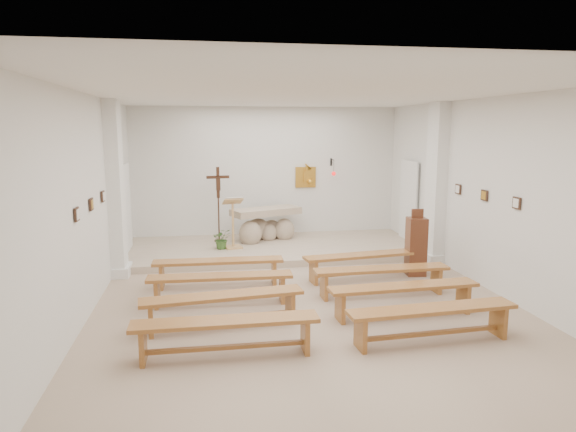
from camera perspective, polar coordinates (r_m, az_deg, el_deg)
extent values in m
cube|color=tan|center=(9.14, 1.55, -9.08)|extent=(7.00, 10.00, 0.00)
cube|color=silver|center=(8.77, -21.41, 1.22)|extent=(0.02, 10.00, 3.50)
cube|color=silver|center=(10.00, 21.66, 2.17)|extent=(0.02, 10.00, 3.50)
cube|color=silver|center=(13.63, -2.40, 4.69)|extent=(7.00, 0.02, 3.50)
cube|color=silver|center=(8.66, 1.66, 13.33)|extent=(7.00, 10.00, 0.02)
cube|color=#BBA790|center=(12.44, -1.51, -3.61)|extent=(6.98, 3.00, 0.15)
cube|color=white|center=(10.70, -18.60, 2.81)|extent=(0.26, 0.55, 3.50)
cube|color=white|center=(11.69, 16.14, 3.48)|extent=(0.26, 0.55, 3.50)
cube|color=gold|center=(13.78, 1.96, 4.33)|extent=(0.55, 0.04, 0.55)
cube|color=black|center=(13.91, 4.81, 6.01)|extent=(0.04, 0.02, 0.20)
cylinder|color=black|center=(13.76, 4.97, 6.26)|extent=(0.02, 0.30, 0.02)
cylinder|color=black|center=(13.63, 5.11, 5.51)|extent=(0.01, 0.01, 0.34)
sphere|color=red|center=(13.64, 5.10, 4.71)|extent=(0.11, 0.11, 0.11)
cube|color=#382419|center=(8.00, -22.42, 0.17)|extent=(0.03, 0.20, 0.20)
cube|color=#382419|center=(8.96, -21.01, 1.22)|extent=(0.03, 0.20, 0.20)
cube|color=#382419|center=(9.93, -19.88, 2.06)|extent=(0.03, 0.20, 0.20)
cube|color=#382419|center=(9.32, 24.06, 1.32)|extent=(0.03, 0.20, 0.20)
cube|color=#382419|center=(10.16, 20.98, 2.16)|extent=(0.03, 0.20, 0.20)
cube|color=#382419|center=(11.03, 18.37, 2.85)|extent=(0.03, 0.20, 0.20)
cube|color=silver|center=(11.64, -17.96, -4.04)|extent=(0.10, 0.85, 0.52)
cube|color=silver|center=(12.58, 14.70, -2.87)|extent=(0.10, 0.85, 0.52)
ellipsoid|color=tan|center=(12.64, -4.20, -1.96)|extent=(0.56, 0.48, 0.64)
ellipsoid|color=tan|center=(13.13, -0.42, -1.57)|extent=(0.52, 0.44, 0.60)
ellipsoid|color=tan|center=(13.07, -3.34, -1.49)|extent=(0.60, 0.51, 0.56)
ellipsoid|color=tan|center=(13.23, -1.85, -1.55)|extent=(0.49, 0.41, 0.52)
ellipsoid|color=tan|center=(12.99, -2.17, -1.91)|extent=(0.41, 0.35, 0.49)
cube|color=tan|center=(12.91, -2.47, 0.51)|extent=(1.86, 1.26, 0.17)
cube|color=tan|center=(12.22, -6.09, -3.44)|extent=(0.43, 0.43, 0.04)
cylinder|color=tan|center=(12.12, -6.14, -1.09)|extent=(0.05, 0.05, 1.06)
cube|color=tan|center=(12.00, -6.16, 1.63)|extent=(0.50, 0.40, 0.17)
cube|color=silver|center=(11.95, -6.12, 1.86)|extent=(0.42, 0.32, 0.14)
cylinder|color=#3A2312|center=(12.98, -7.64, -2.72)|extent=(0.24, 0.24, 0.03)
cylinder|color=#3A2312|center=(12.88, -7.70, -0.35)|extent=(0.04, 0.04, 1.12)
cube|color=#3A2312|center=(12.75, -7.79, 3.71)|extent=(0.08, 0.06, 0.76)
cube|color=#3A2312|center=(12.74, -7.80, 4.31)|extent=(0.56, 0.13, 0.07)
cube|color=#3A2312|center=(12.72, -7.76, 3.56)|extent=(0.11, 0.05, 0.33)
imported|color=#376026|center=(12.12, -7.34, -2.53)|extent=(0.47, 0.42, 0.48)
cube|color=#572F19|center=(10.68, 14.04, -3.31)|extent=(0.40, 0.40, 1.18)
cube|color=#572F19|center=(10.55, 14.19, 0.25)|extent=(0.24, 0.08, 0.19)
cube|color=#A26B2F|center=(9.74, -7.75, -4.99)|extent=(2.43, 0.45, 0.06)
cube|color=#A26B2F|center=(9.87, -13.84, -6.52)|extent=(0.08, 0.35, 0.46)
cube|color=#A26B2F|center=(9.86, -1.58, -6.24)|extent=(0.08, 0.35, 0.46)
cube|color=#A26B2F|center=(9.84, -7.70, -6.97)|extent=(2.04, 0.12, 0.06)
cube|color=#A26B2F|center=(10.21, 8.42, -4.32)|extent=(2.45, 0.70, 0.06)
cube|color=#A26B2F|center=(9.89, 2.85, -6.21)|extent=(0.11, 0.36, 0.46)
cube|color=#A26B2F|center=(10.75, 13.46, -5.16)|extent=(0.11, 0.36, 0.46)
cube|color=#A26B2F|center=(10.30, 8.37, -6.22)|extent=(2.03, 0.33, 0.06)
cube|color=#A26B2F|center=(8.75, -7.54, -6.68)|extent=(2.44, 0.47, 0.06)
cube|color=#A26B2F|center=(8.89, -14.33, -8.35)|extent=(0.08, 0.35, 0.46)
cube|color=#A26B2F|center=(8.88, -0.67, -8.06)|extent=(0.08, 0.35, 0.46)
cube|color=#A26B2F|center=(8.86, -7.49, -8.87)|extent=(2.04, 0.13, 0.06)
cube|color=#A26B2F|center=(9.27, 10.36, -5.82)|extent=(2.43, 0.41, 0.06)
cube|color=#A26B2F|center=(9.04, 4.02, -7.76)|extent=(0.07, 0.35, 0.46)
cube|color=#A26B2F|center=(9.75, 16.14, -6.83)|extent=(0.07, 0.35, 0.46)
cube|color=#A26B2F|center=(9.37, 10.29, -7.90)|extent=(2.04, 0.09, 0.06)
cube|color=#A26B2F|center=(7.77, -7.28, -8.82)|extent=(2.45, 0.67, 0.06)
cube|color=#A26B2F|center=(7.78, -15.02, -11.05)|extent=(0.11, 0.36, 0.46)
cube|color=#A26B2F|center=(8.07, 0.24, -9.93)|extent=(0.11, 0.36, 0.46)
cube|color=#A26B2F|center=(7.89, -7.22, -11.25)|extent=(2.03, 0.31, 0.06)
cube|color=#A26B2F|center=(8.35, 12.75, -7.66)|extent=(2.44, 0.50, 0.06)
cube|color=#A26B2F|center=(8.06, 5.81, -10.00)|extent=(0.08, 0.36, 0.46)
cube|color=#A26B2F|center=(8.90, 18.89, -8.56)|extent=(0.08, 0.36, 0.46)
cube|color=#A26B2F|center=(8.46, 12.66, -9.94)|extent=(2.04, 0.16, 0.06)
cube|color=#A26B2F|center=(6.80, -6.93, -11.56)|extent=(2.43, 0.39, 0.06)
cube|color=#A26B2F|center=(6.94, -15.81, -13.67)|extent=(0.07, 0.35, 0.46)
cube|color=#A26B2F|center=(7.01, 1.92, -13.06)|extent=(0.07, 0.35, 0.46)
cube|color=#A26B2F|center=(6.94, -6.87, -14.27)|extent=(2.04, 0.07, 0.06)
cube|color=#A26B2F|center=(7.46, 15.76, -9.92)|extent=(2.44, 0.54, 0.06)
cube|color=#A26B2F|center=(7.13, 8.06, -12.76)|extent=(0.09, 0.36, 0.46)
cube|color=#A26B2F|center=(8.08, 22.32, -10.66)|extent=(0.09, 0.36, 0.46)
cube|color=#A26B2F|center=(7.58, 15.63, -12.43)|extent=(2.04, 0.19, 0.06)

